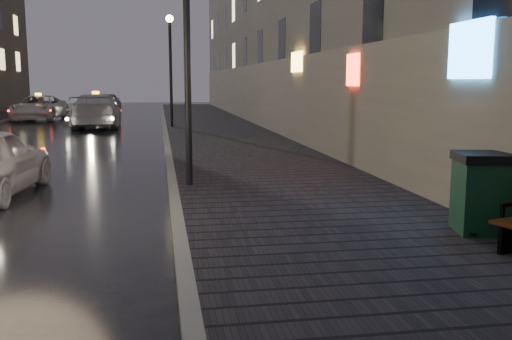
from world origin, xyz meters
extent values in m
plane|color=black|center=(0.00, 0.00, 0.00)|extent=(120.00, 120.00, 0.00)
cube|color=black|center=(3.90, 21.00, 0.07)|extent=(4.60, 58.00, 0.15)
cube|color=slate|center=(1.50, 21.00, 0.07)|extent=(0.20, 58.00, 0.15)
cube|color=#605B54|center=(7.10, 25.00, 6.50)|extent=(1.80, 50.00, 13.00)
cylinder|color=black|center=(1.85, 6.00, 2.65)|extent=(0.14, 0.14, 5.00)
cylinder|color=black|center=(1.85, 22.00, 2.65)|extent=(0.14, 0.14, 5.00)
sphere|color=#FFD88C|center=(1.85, 22.00, 5.25)|extent=(0.36, 0.36, 0.36)
cube|color=black|center=(5.65, 0.44, 0.34)|extent=(0.46, 0.19, 0.37)
cube|color=black|center=(5.61, 0.43, 0.78)|extent=(0.39, 0.16, 0.05)
cube|color=#0E331C|center=(5.80, 1.42, 0.66)|extent=(0.83, 0.83, 1.03)
cube|color=black|center=(5.80, 1.42, 1.24)|extent=(0.89, 0.89, 0.13)
imported|color=silver|center=(-1.90, 24.10, 0.85)|extent=(2.62, 5.94, 1.69)
imported|color=#BAB9C0|center=(-5.93, 30.48, 0.75)|extent=(2.84, 5.53, 1.49)
imported|color=#9898A0|center=(-2.80, 41.81, 0.73)|extent=(1.98, 4.36, 1.45)
camera|label=1|loc=(1.25, -5.95, 2.30)|focal=40.00mm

